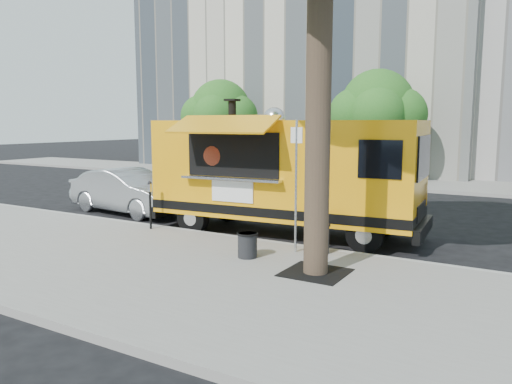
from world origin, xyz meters
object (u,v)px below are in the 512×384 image
trash_bin_left (247,244)px  parking_meter (150,199)px  far_tree_b (377,107)px  sedan (128,191)px  sign_post (296,178)px  food_truck (284,172)px  trash_bin_right (318,237)px  far_tree_a (221,110)px

trash_bin_left → parking_meter: bearing=163.3°
far_tree_b → sedan: (-4.85, -12.00, -3.08)m
sign_post → food_truck: (-1.36, 2.04, -0.10)m
food_truck → trash_bin_right: 2.89m
food_truck → sign_post: bearing=-60.9°
far_tree_a → parking_meter: 15.59m
far_tree_a → far_tree_b: 9.01m
sedan → trash_bin_left: 7.44m
trash_bin_left → food_truck: bearing=102.5°
sedan → trash_bin_left: bearing=-109.5°
far_tree_b → food_truck: 12.44m
parking_meter → sedan: bearing=144.3°
sign_post → trash_bin_right: sign_post is taller
far_tree_a → sedan: (4.15, -11.60, -3.02)m
sign_post → trash_bin_right: size_ratio=4.48×
far_tree_b → sign_post: (2.55, -14.25, -1.98)m
sign_post → trash_bin_left: sign_post is taller
trash_bin_left → trash_bin_right: trash_bin_right is taller
sedan → far_tree_b: bearing=-16.0°
far_tree_a → trash_bin_right: 18.50m
far_tree_a → sign_post: far_tree_a is taller
far_tree_b → food_truck: far_tree_b is taller
far_tree_a → trash_bin_right: far_tree_a is taller
far_tree_b → trash_bin_right: (3.02, -14.07, -3.33)m
trash_bin_left → trash_bin_right: size_ratio=0.82×
trash_bin_right → sedan: bearing=165.3°
far_tree_b → parking_meter: bearing=-98.1°
far_tree_b → parking_meter: 14.48m
sedan → food_truck: bearing=-85.9°
parking_meter → food_truck: bearing=30.0°
trash_bin_right → parking_meter: bearing=179.8°
trash_bin_right → food_truck: bearing=134.5°
food_truck → parking_meter: bearing=-154.5°
far_tree_a → trash_bin_left: size_ratio=9.74×
sign_post → trash_bin_left: 1.84m
far_tree_a → sedan: size_ratio=1.17×
parking_meter → trash_bin_left: bearing=-16.7°
far_tree_b → sedan: far_tree_b is taller
sedan → trash_bin_right: sedan is taller
far_tree_a → far_tree_b: bearing=2.5°
far_tree_b → trash_bin_left: bearing=-83.0°
far_tree_b → sedan: 13.31m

